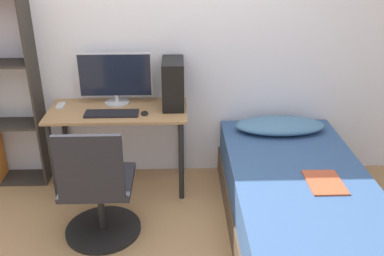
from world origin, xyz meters
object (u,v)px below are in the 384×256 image
(office_chair, at_px, (98,197))
(keyboard, at_px, (112,114))
(pc_tower, at_px, (173,83))
(bed, at_px, (299,207))
(monitor, at_px, (115,77))

(office_chair, bearing_deg, keyboard, 85.87)
(office_chair, height_order, pc_tower, pc_tower)
(bed, relative_size, monitor, 3.25)
(office_chair, distance_m, keyboard, 0.72)
(monitor, relative_size, keyboard, 1.45)
(office_chair, xyz_separation_m, monitor, (0.05, 0.86, 0.62))
(keyboard, height_order, pc_tower, pc_tower)
(bed, bearing_deg, pc_tower, 138.21)
(office_chair, distance_m, monitor, 1.06)
(pc_tower, bearing_deg, keyboard, -159.73)
(monitor, xyz_separation_m, keyboard, (-0.01, -0.26, -0.22))
(monitor, distance_m, keyboard, 0.34)
(bed, relative_size, pc_tower, 5.12)
(keyboard, bearing_deg, monitor, 87.77)
(keyboard, relative_size, pc_tower, 1.09)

